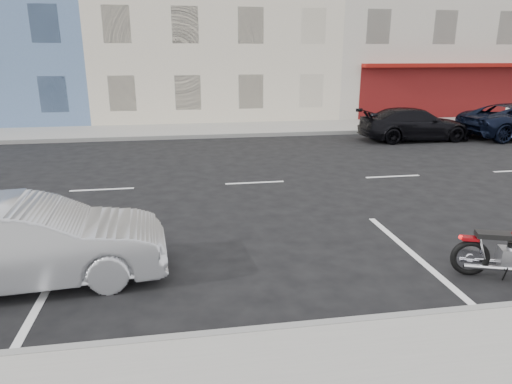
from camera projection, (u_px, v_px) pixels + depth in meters
The scene contains 9 objects.
ground at pixel (325, 180), 12.71m from camera, with size 120.00×120.00×0.00m, color black.
sidewalk_far at pixel (156, 131), 20.11m from camera, with size 80.00×3.40×0.15m, color gray.
curb_near at pixel (97, 349), 5.30m from camera, with size 80.00×0.12×0.16m, color gray.
curb_far at pixel (154, 138), 18.51m from camera, with size 80.00×0.12×0.16m, color gray.
bldg_cream at pixel (209, 10), 26.10m from camera, with size 12.00×12.00×11.50m, color beige.
bldg_corner at pixel (421, 4), 27.98m from camera, with size 14.00×12.00×12.50m, color beige.
fire_hydrant at pixel (507, 113), 22.45m from camera, with size 0.20×0.20×0.72m.
sedan_silver at pixel (29, 243), 6.81m from camera, with size 1.40×4.01×1.32m, color #A8AAB0.
car_far at pixel (414, 124), 18.30m from camera, with size 1.80×4.44×1.29m, color black.
Camera 1 is at (-3.92, -11.77, 3.38)m, focal length 32.00 mm.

